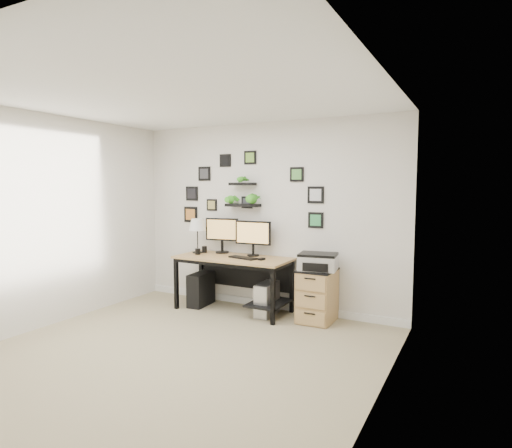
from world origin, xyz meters
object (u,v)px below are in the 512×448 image
Objects in this scene: table_lamp at (197,225)px; pc_tower_grey at (267,299)px; monitor_right at (253,235)px; desk at (237,266)px; pc_tower_black at (201,289)px; mug at (198,252)px; monitor_left at (222,233)px; printer at (318,262)px; file_cabinet at (317,295)px.

pc_tower_grey is (1.16, -0.07, -0.93)m from table_lamp.
desk is at bearing -134.56° from monitor_right.
pc_tower_black is 1.05× the size of pc_tower_grey.
table_lamp reaches higher than monitor_right.
monitor_right reaches higher than mug.
monitor_left reaches higher than desk.
monitor_left is at bearing 38.93° from pc_tower_black.
printer is at bearing 3.83° from mug.
monitor_right is at bearing 172.14° from printer.
mug is at bearing -176.56° from pc_tower_grey.
monitor_right reaches higher than printer.
monitor_right is at bearing -2.52° from monitor_left.
monitor_left is at bearing 152.04° from desk.
monitor_left is at bearing 50.22° from mug.
monitor_left is 0.99× the size of printer.
desk is 1.18m from printer.
mug is at bearing -161.31° from monitor_right.
desk is at bearing -27.96° from monitor_left.
monitor_left reaches higher than file_cabinet.
mug is at bearing -129.78° from monitor_left.
printer is at bearing 1.44° from desk.
monitor_left is at bearing 174.99° from file_cabinet.
printer reaches higher than pc_tower_black.
monitor_right is 0.79× the size of file_cabinet.
desk is 18.81× the size of mug.
mug is 0.17× the size of printer.
table_lamp is (-0.85, -0.13, 0.11)m from monitor_right.
file_cabinet is at bearing 120.63° from printer.
table_lamp reaches higher than mug.
table_lamp is at bearing -155.41° from monitor_left.
monitor_left is 1.08× the size of pc_tower_black.
mug is 1.21m from pc_tower_grey.
mug is at bearing -175.19° from file_cabinet.
pc_tower_black is at bearing 85.99° from mug.
monitor_left is 0.52m from monitor_right.
pc_tower_black is at bearing -177.59° from desk.
table_lamp reaches higher than file_cabinet.
file_cabinet is (1.74, 0.08, 0.10)m from pc_tower_black.
mug is 0.13× the size of file_cabinet.
desk is 0.86m from table_lamp.
printer is at bearing -7.86° from monitor_right.
desk is 3.13× the size of printer.
table_lamp is at bearing 125.78° from mug.
mug is 0.56m from pc_tower_black.
monitor_left is (-0.36, 0.19, 0.42)m from desk.
file_cabinet is at bearing -1.72° from pc_tower_black.
monitor_left reaches higher than pc_tower_black.
monitor_right reaches higher than file_cabinet.
desk reaches higher than file_cabinet.
pc_tower_grey is (1.06, 0.00, -0.02)m from pc_tower_black.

